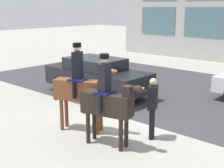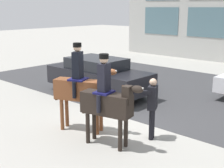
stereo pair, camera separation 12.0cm
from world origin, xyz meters
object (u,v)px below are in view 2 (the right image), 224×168
object	(u,v)px
mounted_horse_companion	(107,101)
pedestrian_bystander	(152,104)
street_car_near_lane	(98,76)
mounted_horse_lead	(82,87)

from	to	relation	value
mounted_horse_companion	pedestrian_bystander	xyz separation A→B (m)	(0.61, 1.11, -0.21)
mounted_horse_companion	street_car_near_lane	bearing A→B (deg)	125.38
street_car_near_lane	mounted_horse_companion	bearing A→B (deg)	-42.11
mounted_horse_companion	pedestrian_bystander	size ratio (longest dim) A/B	1.42
mounted_horse_lead	pedestrian_bystander	world-z (taller)	mounted_horse_lead
pedestrian_bystander	street_car_near_lane	distance (m)	4.76
mounted_horse_lead	street_car_near_lane	distance (m)	3.90
mounted_horse_companion	street_car_near_lane	distance (m)	4.91
pedestrian_bystander	street_car_near_lane	world-z (taller)	pedestrian_bystander
pedestrian_bystander	street_car_near_lane	xyz separation A→B (m)	(-4.23, 2.17, -0.19)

